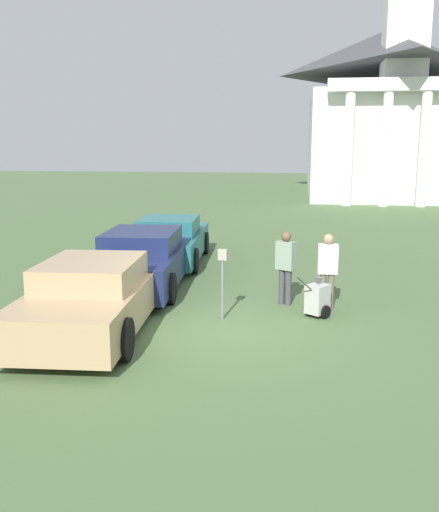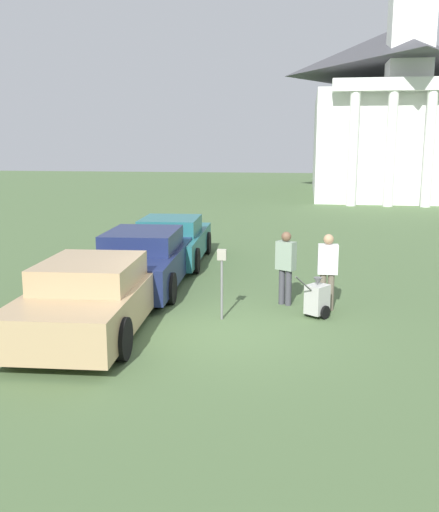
% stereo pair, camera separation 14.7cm
% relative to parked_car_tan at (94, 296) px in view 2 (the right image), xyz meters
% --- Properties ---
extents(ground_plane, '(120.00, 120.00, 0.00)m').
position_rel_parked_car_tan_xyz_m(ground_plane, '(2.38, 0.22, -0.67)').
color(ground_plane, '#4C663D').
extents(parked_car_tan, '(2.30, 5.12, 1.40)m').
position_rel_parked_car_tan_xyz_m(parked_car_tan, '(0.00, 0.00, 0.00)').
color(parked_car_tan, tan).
rests_on(parked_car_tan, ground_plane).
extents(parked_car_navy, '(2.29, 5.32, 1.44)m').
position_rel_parked_car_tan_xyz_m(parked_car_navy, '(0.00, 3.48, 0.01)').
color(parked_car_navy, '#19234C').
rests_on(parked_car_navy, ground_plane).
extents(parked_car_teal, '(2.22, 4.74, 1.38)m').
position_rel_parked_car_tan_xyz_m(parked_car_teal, '(-0.00, 6.38, -0.01)').
color(parked_car_teal, '#23666B').
rests_on(parked_car_teal, ground_plane).
extents(parking_meter, '(0.18, 0.09, 1.46)m').
position_rel_parked_car_tan_xyz_m(parking_meter, '(2.33, 0.99, 0.34)').
color(parking_meter, slate).
rests_on(parking_meter, ground_plane).
extents(person_worker, '(0.47, 0.40, 1.65)m').
position_rel_parked_car_tan_xyz_m(person_worker, '(3.57, 2.29, 0.27)').
color(person_worker, '#3F3F47').
rests_on(person_worker, ground_plane).
extents(person_supervisor, '(0.42, 0.23, 1.66)m').
position_rel_parked_car_tan_xyz_m(person_supervisor, '(4.47, 1.99, 0.27)').
color(person_supervisor, '#665B4C').
rests_on(person_supervisor, ground_plane).
extents(equipment_cart, '(0.73, 0.92, 1.00)m').
position_rel_parked_car_tan_xyz_m(equipment_cart, '(4.25, 1.45, -0.28)').
color(equipment_cart, '#B2B2AD').
rests_on(equipment_cart, ground_plane).
extents(church, '(10.51, 17.77, 22.45)m').
position_rel_parked_car_tan_xyz_m(church, '(9.58, 31.96, 5.20)').
color(church, white).
rests_on(church, ground_plane).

